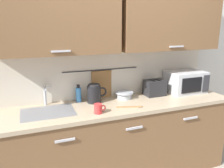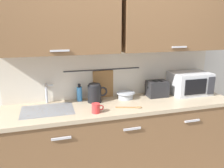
{
  "view_description": "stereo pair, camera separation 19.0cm",
  "coord_description": "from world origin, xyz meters",
  "px_view_note": "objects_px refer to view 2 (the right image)",
  "views": [
    {
      "loc": [
        -0.95,
        -1.87,
        1.74
      ],
      "look_at": [
        -0.11,
        0.33,
        1.12
      ],
      "focal_mm": 36.49,
      "sensor_mm": 36.0,
      "label": 1
    },
    {
      "loc": [
        -0.77,
        -1.93,
        1.74
      ],
      "look_at": [
        -0.11,
        0.33,
        1.12
      ],
      "focal_mm": 36.49,
      "sensor_mm": 36.0,
      "label": 2
    }
  ],
  "objects_px": {
    "mug_near_sink": "(96,108)",
    "mixing_bowl": "(126,95)",
    "dish_soap_bottle": "(79,93)",
    "electric_kettle": "(95,93)",
    "toaster": "(157,89)",
    "microwave": "(190,83)",
    "wooden_spoon": "(132,107)"
  },
  "relations": [
    {
      "from": "mug_near_sink",
      "to": "mixing_bowl",
      "type": "xyz_separation_m",
      "value": [
        0.42,
        0.33,
        -0.0
      ]
    },
    {
      "from": "dish_soap_bottle",
      "to": "mug_near_sink",
      "type": "relative_size",
      "value": 1.63
    },
    {
      "from": "electric_kettle",
      "to": "toaster",
      "type": "height_order",
      "value": "electric_kettle"
    },
    {
      "from": "microwave",
      "to": "wooden_spoon",
      "type": "height_order",
      "value": "microwave"
    },
    {
      "from": "toaster",
      "to": "mug_near_sink",
      "type": "bearing_deg",
      "value": -159.17
    },
    {
      "from": "electric_kettle",
      "to": "mug_near_sink",
      "type": "bearing_deg",
      "value": -100.31
    },
    {
      "from": "electric_kettle",
      "to": "wooden_spoon",
      "type": "height_order",
      "value": "electric_kettle"
    },
    {
      "from": "dish_soap_bottle",
      "to": "mixing_bowl",
      "type": "xyz_separation_m",
      "value": [
        0.53,
        -0.07,
        -0.04
      ]
    },
    {
      "from": "mixing_bowl",
      "to": "electric_kettle",
      "type": "bearing_deg",
      "value": -178.41
    },
    {
      "from": "dish_soap_bottle",
      "to": "toaster",
      "type": "height_order",
      "value": "dish_soap_bottle"
    },
    {
      "from": "mug_near_sink",
      "to": "wooden_spoon",
      "type": "relative_size",
      "value": 0.44
    },
    {
      "from": "mug_near_sink",
      "to": "mixing_bowl",
      "type": "relative_size",
      "value": 0.56
    },
    {
      "from": "microwave",
      "to": "wooden_spoon",
      "type": "bearing_deg",
      "value": -162.77
    },
    {
      "from": "microwave",
      "to": "mug_near_sink",
      "type": "bearing_deg",
      "value": -166.69
    },
    {
      "from": "mug_near_sink",
      "to": "wooden_spoon",
      "type": "distance_m",
      "value": 0.39
    },
    {
      "from": "microwave",
      "to": "mug_near_sink",
      "type": "relative_size",
      "value": 3.83
    },
    {
      "from": "mixing_bowl",
      "to": "dish_soap_bottle",
      "type": "bearing_deg",
      "value": 172.0
    },
    {
      "from": "mug_near_sink",
      "to": "electric_kettle",
      "type": "bearing_deg",
      "value": 79.69
    },
    {
      "from": "mug_near_sink",
      "to": "microwave",
      "type": "bearing_deg",
      "value": 13.31
    },
    {
      "from": "electric_kettle",
      "to": "toaster",
      "type": "relative_size",
      "value": 0.89
    },
    {
      "from": "mug_near_sink",
      "to": "mixing_bowl",
      "type": "bearing_deg",
      "value": 38.16
    },
    {
      "from": "dish_soap_bottle",
      "to": "mixing_bowl",
      "type": "bearing_deg",
      "value": -8.0
    },
    {
      "from": "microwave",
      "to": "dish_soap_bottle",
      "type": "bearing_deg",
      "value": 175.23
    },
    {
      "from": "electric_kettle",
      "to": "mug_near_sink",
      "type": "height_order",
      "value": "electric_kettle"
    },
    {
      "from": "microwave",
      "to": "electric_kettle",
      "type": "xyz_separation_m",
      "value": [
        -1.19,
        0.03,
        -0.03
      ]
    },
    {
      "from": "wooden_spoon",
      "to": "microwave",
      "type": "bearing_deg",
      "value": 17.23
    },
    {
      "from": "electric_kettle",
      "to": "mug_near_sink",
      "type": "relative_size",
      "value": 1.89
    },
    {
      "from": "dish_soap_bottle",
      "to": "mug_near_sink",
      "type": "xyz_separation_m",
      "value": [
        0.1,
        -0.41,
        -0.04
      ]
    },
    {
      "from": "mug_near_sink",
      "to": "toaster",
      "type": "relative_size",
      "value": 0.47
    },
    {
      "from": "mixing_bowl",
      "to": "toaster",
      "type": "bearing_deg",
      "value": -3.59
    },
    {
      "from": "microwave",
      "to": "electric_kettle",
      "type": "distance_m",
      "value": 1.19
    },
    {
      "from": "wooden_spoon",
      "to": "dish_soap_bottle",
      "type": "bearing_deg",
      "value": 142.01
    }
  ]
}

